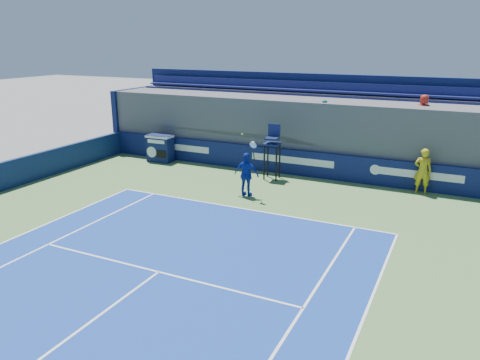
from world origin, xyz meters
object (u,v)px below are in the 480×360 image
at_px(ball_person, 423,171).
at_px(tennis_player, 247,175).
at_px(umpire_chair, 272,146).
at_px(match_clock, 160,147).

distance_m(ball_person, tennis_player, 7.18).
bearing_deg(tennis_player, umpire_chair, 90.17).
bearing_deg(match_clock, umpire_chair, -3.56).
height_order(match_clock, tennis_player, tennis_player).
bearing_deg(match_clock, ball_person, 1.34).
height_order(match_clock, umpire_chair, umpire_chair).
height_order(ball_person, tennis_player, tennis_player).
bearing_deg(ball_person, match_clock, -3.13).
relative_size(match_clock, umpire_chair, 0.56).
xyz_separation_m(ball_person, match_clock, (-12.69, -0.30, -0.21)).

